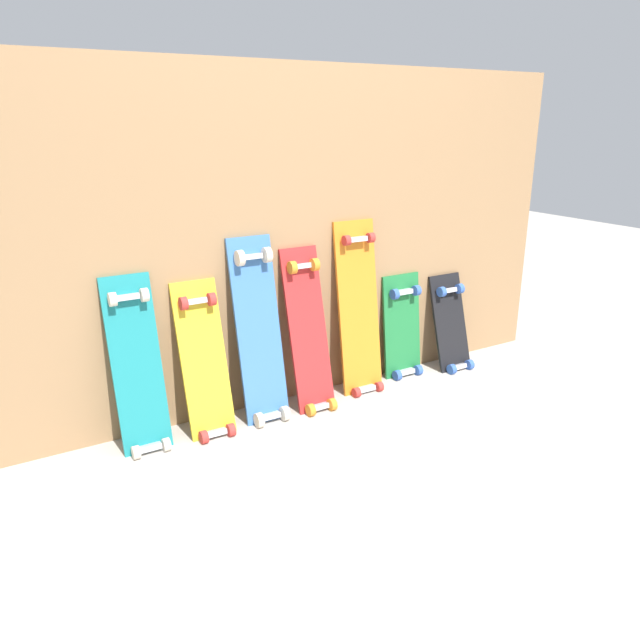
{
  "coord_description": "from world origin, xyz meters",
  "views": [
    {
      "loc": [
        -1.38,
        -2.42,
        1.33
      ],
      "look_at": [
        0.0,
        -0.07,
        0.42
      ],
      "focal_mm": 34.15,
      "sensor_mm": 36.0,
      "label": 1
    }
  ],
  "objects_px": {
    "skateboard_red": "(309,337)",
    "skateboard_black": "(451,329)",
    "skateboard_orange": "(359,315)",
    "skateboard_blue": "(260,337)",
    "skateboard_teal": "(138,373)",
    "skateboard_yellow": "(205,367)",
    "skateboard_green": "(403,332)"
  },
  "relations": [
    {
      "from": "skateboard_teal",
      "to": "skateboard_black",
      "type": "relative_size",
      "value": 1.37
    },
    {
      "from": "skateboard_orange",
      "to": "skateboard_black",
      "type": "distance_m",
      "value": 0.63
    },
    {
      "from": "skateboard_teal",
      "to": "skateboard_blue",
      "type": "bearing_deg",
      "value": -0.69
    },
    {
      "from": "skateboard_blue",
      "to": "skateboard_orange",
      "type": "distance_m",
      "value": 0.56
    },
    {
      "from": "skateboard_teal",
      "to": "skateboard_black",
      "type": "distance_m",
      "value": 1.72
    },
    {
      "from": "skateboard_red",
      "to": "skateboard_black",
      "type": "bearing_deg",
      "value": 1.02
    },
    {
      "from": "skateboard_green",
      "to": "skateboard_yellow",
      "type": "bearing_deg",
      "value": -176.89
    },
    {
      "from": "skateboard_green",
      "to": "skateboard_black",
      "type": "bearing_deg",
      "value": -9.63
    },
    {
      "from": "skateboard_green",
      "to": "skateboard_black",
      "type": "height_order",
      "value": "skateboard_green"
    },
    {
      "from": "skateboard_yellow",
      "to": "skateboard_green",
      "type": "relative_size",
      "value": 1.2
    },
    {
      "from": "skateboard_red",
      "to": "skateboard_black",
      "type": "relative_size",
      "value": 1.42
    },
    {
      "from": "skateboard_teal",
      "to": "skateboard_blue",
      "type": "height_order",
      "value": "skateboard_blue"
    },
    {
      "from": "skateboard_red",
      "to": "skateboard_teal",
      "type": "bearing_deg",
      "value": 178.63
    },
    {
      "from": "skateboard_orange",
      "to": "skateboard_red",
      "type": "bearing_deg",
      "value": -173.16
    },
    {
      "from": "skateboard_blue",
      "to": "skateboard_yellow",
      "type": "bearing_deg",
      "value": -178.63
    },
    {
      "from": "skateboard_yellow",
      "to": "skateboard_orange",
      "type": "relative_size",
      "value": 0.79
    },
    {
      "from": "skateboard_black",
      "to": "skateboard_blue",
      "type": "bearing_deg",
      "value": -179.81
    },
    {
      "from": "skateboard_red",
      "to": "skateboard_yellow",
      "type": "bearing_deg",
      "value": 179.32
    },
    {
      "from": "skateboard_green",
      "to": "skateboard_blue",
      "type": "bearing_deg",
      "value": -176.36
    },
    {
      "from": "skateboard_orange",
      "to": "skateboard_black",
      "type": "bearing_deg",
      "value": -1.95
    },
    {
      "from": "skateboard_blue",
      "to": "skateboard_green",
      "type": "xyz_separation_m",
      "value": [
        0.86,
        0.05,
        -0.14
      ]
    },
    {
      "from": "skateboard_green",
      "to": "skateboard_teal",
      "type": "bearing_deg",
      "value": -178.04
    },
    {
      "from": "skateboard_teal",
      "to": "skateboard_green",
      "type": "height_order",
      "value": "skateboard_teal"
    },
    {
      "from": "skateboard_teal",
      "to": "skateboard_orange",
      "type": "xyz_separation_m",
      "value": [
        1.11,
        0.02,
        0.06
      ]
    },
    {
      "from": "skateboard_yellow",
      "to": "skateboard_red",
      "type": "height_order",
      "value": "skateboard_red"
    },
    {
      "from": "skateboard_orange",
      "to": "skateboard_teal",
      "type": "bearing_deg",
      "value": -179.08
    },
    {
      "from": "skateboard_blue",
      "to": "skateboard_green",
      "type": "distance_m",
      "value": 0.88
    },
    {
      "from": "skateboard_green",
      "to": "skateboard_black",
      "type": "relative_size",
      "value": 1.05
    },
    {
      "from": "skateboard_teal",
      "to": "skateboard_red",
      "type": "xyz_separation_m",
      "value": [
        0.8,
        -0.02,
        0.02
      ]
    },
    {
      "from": "skateboard_teal",
      "to": "skateboard_green",
      "type": "relative_size",
      "value": 1.3
    },
    {
      "from": "skateboard_blue",
      "to": "skateboard_orange",
      "type": "xyz_separation_m",
      "value": [
        0.56,
        0.02,
        0.01
      ]
    },
    {
      "from": "skateboard_yellow",
      "to": "skateboard_orange",
      "type": "xyz_separation_m",
      "value": [
        0.82,
        0.03,
        0.09
      ]
    }
  ]
}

